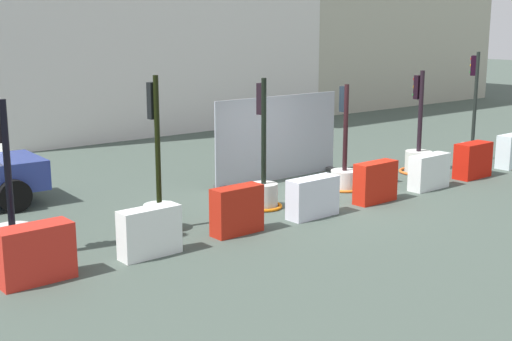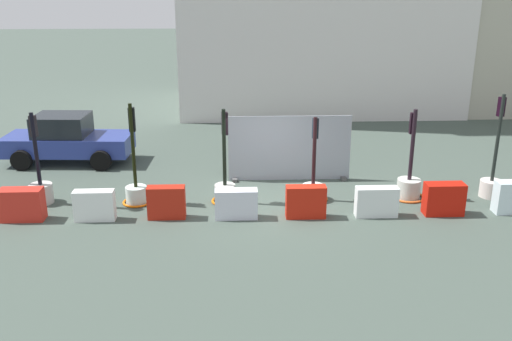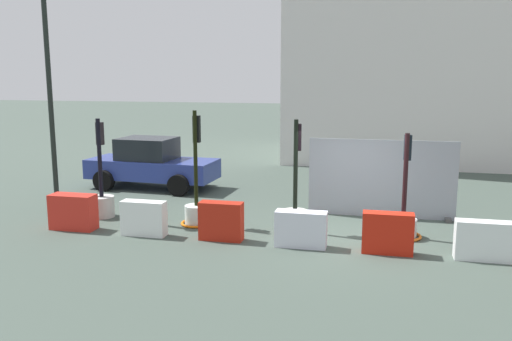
{
  "view_description": "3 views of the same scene",
  "coord_description": "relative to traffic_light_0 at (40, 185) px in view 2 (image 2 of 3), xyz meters",
  "views": [
    {
      "loc": [
        -10.45,
        -10.78,
        3.87
      ],
      "look_at": [
        -1.59,
        -0.01,
        0.88
      ],
      "focal_mm": 47.96,
      "sensor_mm": 36.0,
      "label": 1
    },
    {
      "loc": [
        -1.0,
        -15.39,
        6.25
      ],
      "look_at": [
        -0.39,
        0.28,
        0.9
      ],
      "focal_mm": 39.79,
      "sensor_mm": 36.0,
      "label": 2
    },
    {
      "loc": [
        0.66,
        -12.61,
        3.83
      ],
      "look_at": [
        -2.4,
        0.58,
        1.4
      ],
      "focal_mm": 37.47,
      "sensor_mm": 36.0,
      "label": 3
    }
  ],
  "objects": [
    {
      "name": "traffic_light_3",
      "position": [
        7.95,
        -0.07,
        -0.13
      ],
      "size": [
        0.89,
        0.89,
        2.5
      ],
      "color": "silver",
      "rests_on": "ground_plane"
    },
    {
      "name": "construction_barrier_5",
      "position": [
        9.52,
        -1.35,
        -0.12
      ],
      "size": [
        1.16,
        0.38,
        0.84
      ],
      "color": "silver",
      "rests_on": "ground_plane"
    },
    {
      "name": "construction_barrier_3",
      "position": [
        5.67,
        -1.34,
        -0.13
      ],
      "size": [
        1.16,
        0.41,
        0.82
      ],
      "color": "silver",
      "rests_on": "ground_plane"
    },
    {
      "name": "construction_barrier_0",
      "position": [
        -0.1,
        -1.25,
        -0.09
      ],
      "size": [
        1.14,
        0.49,
        0.89
      ],
      "color": "red",
      "rests_on": "ground_plane"
    },
    {
      "name": "construction_barrier_6",
      "position": [
        11.41,
        -1.3,
        -0.09
      ],
      "size": [
        1.08,
        0.47,
        0.9
      ],
      "color": "red",
      "rests_on": "ground_plane"
    },
    {
      "name": "traffic_light_0",
      "position": [
        0.0,
        0.0,
        0.0
      ],
      "size": [
        0.66,
        0.66,
        2.69
      ],
      "color": "beige",
      "rests_on": "ground_plane"
    },
    {
      "name": "ground_plane",
      "position": [
        6.65,
        -0.25,
        -0.54
      ],
      "size": [
        120.0,
        120.0,
        0.0
      ],
      "primitive_type": "plane",
      "color": "#424F47"
    },
    {
      "name": "construction_barrier_4",
      "position": [
        7.57,
        -1.36,
        -0.08
      ],
      "size": [
        1.09,
        0.38,
        0.9
      ],
      "color": "red",
      "rests_on": "ground_plane"
    },
    {
      "name": "construction_barrier_1",
      "position": [
        1.85,
        -1.33,
        -0.11
      ],
      "size": [
        1.08,
        0.37,
        0.85
      ],
      "color": "white",
      "rests_on": "ground_plane"
    },
    {
      "name": "site_fence_panel",
      "position": [
        7.41,
        1.71,
        0.48
      ],
      "size": [
        3.93,
        0.5,
        2.12
      ],
      "color": "#929BA7",
      "rests_on": "ground_plane"
    },
    {
      "name": "traffic_light_4",
      "position": [
        10.81,
        -0.04,
        -0.09
      ],
      "size": [
        0.99,
        0.99,
        2.7
      ],
      "color": "silver",
      "rests_on": "ground_plane"
    },
    {
      "name": "car_blue_estate",
      "position": [
        -0.26,
        3.87,
        0.3
      ],
      "size": [
        4.47,
        2.24,
        1.73
      ],
      "color": "navy",
      "rests_on": "ground_plane"
    },
    {
      "name": "construction_barrier_2",
      "position": [
        3.78,
        -1.26,
        -0.08
      ],
      "size": [
        1.02,
        0.38,
        0.91
      ],
      "color": "#AF2011",
      "rests_on": "ground_plane"
    },
    {
      "name": "traffic_light_2",
      "position": [
        5.35,
        -0.16,
        -0.05
      ],
      "size": [
        0.81,
        0.81,
        2.78
      ],
      "color": "#B8B9B1",
      "rests_on": "ground_plane"
    },
    {
      "name": "traffic_light_5",
      "position": [
        13.32,
        -0.02,
        0.05
      ],
      "size": [
        0.65,
        0.65,
        3.12
      ],
      "color": "silver",
      "rests_on": "ground_plane"
    },
    {
      "name": "traffic_light_1",
      "position": [
        2.77,
        -0.13,
        -0.02
      ],
      "size": [
        0.83,
        0.83,
        2.96
      ],
      "color": "silver",
      "rests_on": "ground_plane"
    }
  ]
}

